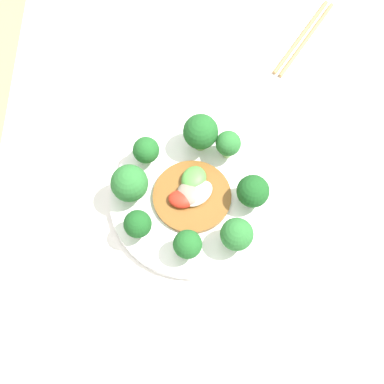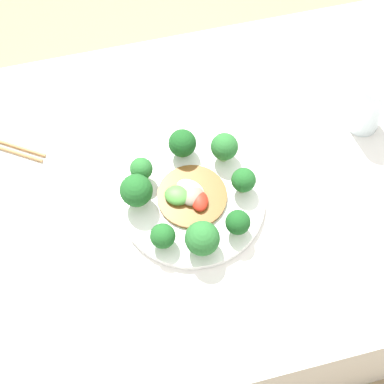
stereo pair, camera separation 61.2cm
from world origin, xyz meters
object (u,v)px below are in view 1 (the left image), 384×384
Objects in this scene: broccoli_southeast at (228,144)px; broccoli_east at (201,132)px; broccoli_south at (253,191)px; broccoli_northeast at (146,150)px; stirfry_center at (192,193)px; broccoli_southwest at (237,235)px; broccoli_north at (129,184)px; broccoli_northwest at (138,224)px; chopsticks at (304,38)px; plate at (192,199)px; broccoli_west at (188,245)px.

broccoli_southeast is 0.05m from broccoli_east.
broccoli_south reaches higher than broccoli_northeast.
stirfry_center is (-0.06, -0.07, -0.02)m from broccoli_northeast.
broccoli_southwest is 0.86× the size of broccoli_east.
broccoli_north is at bearing 114.84° from broccoli_southeast.
broccoli_southwest is at bearing -117.06° from broccoli_north.
broccoli_northwest is 0.82× the size of broccoli_north.
broccoli_southeast is 0.32× the size of chopsticks.
broccoli_north is 0.06m from broccoli_northeast.
broccoli_south is at bearing -72.84° from broccoli_northwest.
broccoli_north reaches higher than stirfry_center.
plate is 0.02m from stirfry_center.
broccoli_west is at bearing -157.05° from broccoli_northeast.
stirfry_center is at bearing -3.60° from broccoli_west.
plate is at bearing -174.64° from stirfry_center.
stirfry_center is at bearing -131.76° from broccoli_northeast.
chopsticks is at bearing -36.38° from broccoli_northwest.
plate is 0.11m from broccoli_east.
broccoli_east reaches higher than broccoli_west.
broccoli_southeast is 0.92× the size of broccoli_southwest.
broccoli_southwest is 0.35× the size of chopsticks.
broccoli_north reaches higher than broccoli_northeast.
plate is at bearing -93.84° from broccoli_north.
chopsticks is at bearing -19.19° from broccoli_southwest.
stirfry_center is (0.00, 0.00, 0.02)m from plate.
stirfry_center is 0.69× the size of chopsticks.
broccoli_northwest is 0.18m from broccoli_east.
broccoli_north is 1.10× the size of broccoli_south.
broccoli_southwest is at bearing -96.75° from broccoli_northwest.
broccoli_southeast reaches higher than broccoli_northeast.
broccoli_south reaches higher than broccoli_southeast.
broccoli_southwest is at bearing -139.15° from plate.
broccoli_northwest is 0.18m from broccoli_south.
broccoli_northwest is (0.03, 0.07, -0.00)m from broccoli_west.
broccoli_northeast is at bearing 48.24° from stirfry_center.
broccoli_north reaches higher than broccoli_south.
broccoli_north is at bearing 86.16° from plate.
plate is at bearing 148.00° from chopsticks.
broccoli_southeast is at bearing -111.14° from broccoli_east.
chopsticks is at bearing -46.70° from broccoli_northeast.
broccoli_northeast is (0.13, -0.01, -0.00)m from broccoli_northwest.
broccoli_south reaches higher than broccoli_west.
broccoli_south is 0.49× the size of stirfry_center.
broccoli_west reaches higher than broccoli_northeast.
broccoli_southwest is 0.18m from broccoli_east.
broccoli_southwest reaches higher than chopsticks.
plate is 0.11m from broccoli_northwest.
broccoli_south reaches higher than plate.
plate is 4.97× the size of broccoli_northeast.
broccoli_west is 0.17m from broccoli_northeast.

